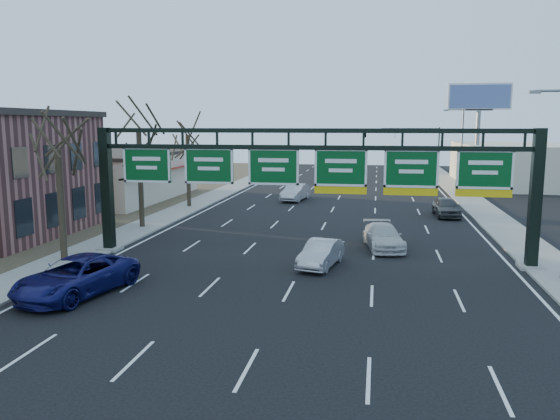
% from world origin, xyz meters
% --- Properties ---
extents(ground, '(160.00, 160.00, 0.00)m').
position_xyz_m(ground, '(0.00, 0.00, 0.00)').
color(ground, black).
rests_on(ground, ground).
extents(sidewalk_left, '(3.00, 120.00, 0.12)m').
position_xyz_m(sidewalk_left, '(-12.80, 20.00, 0.06)').
color(sidewalk_left, gray).
rests_on(sidewalk_left, ground).
extents(sidewalk_right, '(3.00, 120.00, 0.12)m').
position_xyz_m(sidewalk_right, '(12.80, 20.00, 0.06)').
color(sidewalk_right, gray).
rests_on(sidewalk_right, ground).
extents(dirt_strip_left, '(21.00, 120.00, 0.06)m').
position_xyz_m(dirt_strip_left, '(-25.00, 20.00, 0.03)').
color(dirt_strip_left, '#473D2B').
rests_on(dirt_strip_left, ground).
extents(lane_markings, '(21.60, 120.00, 0.01)m').
position_xyz_m(lane_markings, '(0.00, 20.00, 0.01)').
color(lane_markings, white).
rests_on(lane_markings, ground).
extents(sign_gantry, '(24.60, 1.20, 7.20)m').
position_xyz_m(sign_gantry, '(0.16, 8.00, 4.63)').
color(sign_gantry, black).
rests_on(sign_gantry, ground).
extents(cream_strip, '(10.90, 18.40, 4.70)m').
position_xyz_m(cream_strip, '(-21.48, 29.00, 2.36)').
color(cream_strip, beige).
rests_on(cream_strip, ground).
extents(building_right_distant, '(12.00, 20.00, 5.00)m').
position_xyz_m(building_right_distant, '(20.00, 50.00, 2.50)').
color(building_right_distant, beige).
rests_on(building_right_distant, ground).
extents(tree_gantry, '(3.60, 3.60, 8.48)m').
position_xyz_m(tree_gantry, '(-12.80, 5.00, 7.11)').
color(tree_gantry, '#30271A').
rests_on(tree_gantry, sidewalk_left).
extents(tree_mid, '(3.60, 3.60, 9.24)m').
position_xyz_m(tree_mid, '(-12.80, 15.00, 7.85)').
color(tree_mid, '#30271A').
rests_on(tree_mid, sidewalk_left).
extents(tree_far, '(3.60, 3.60, 8.86)m').
position_xyz_m(tree_far, '(-12.80, 25.00, 7.48)').
color(tree_far, '#30271A').
rests_on(tree_far, sidewalk_left).
extents(streetlight_far, '(2.15, 0.22, 9.00)m').
position_xyz_m(streetlight_far, '(12.47, 40.00, 5.08)').
color(streetlight_far, slate).
rests_on(streetlight_far, sidewalk_right).
extents(billboard_right, '(7.00, 0.50, 12.00)m').
position_xyz_m(billboard_right, '(15.00, 44.98, 9.06)').
color(billboard_right, slate).
rests_on(billboard_right, ground).
extents(traffic_signal_mast, '(10.16, 0.54, 7.00)m').
position_xyz_m(traffic_signal_mast, '(5.69, 55.00, 5.50)').
color(traffic_signal_mast, black).
rests_on(traffic_signal_mast, ground).
extents(car_blue_suv, '(4.00, 6.42, 1.66)m').
position_xyz_m(car_blue_suv, '(-9.04, -0.14, 0.83)').
color(car_blue_suv, '#131354').
rests_on(car_blue_suv, ground).
extents(car_silver_sedan, '(2.26, 4.38, 1.37)m').
position_xyz_m(car_silver_sedan, '(0.97, 6.56, 0.69)').
color(car_silver_sedan, '#A8A7AC').
rests_on(car_silver_sedan, ground).
extents(car_white_wagon, '(2.83, 5.19, 1.43)m').
position_xyz_m(car_white_wagon, '(4.22, 11.37, 0.71)').
color(car_white_wagon, silver).
rests_on(car_white_wagon, ground).
extents(car_grey_far, '(2.07, 4.67, 1.56)m').
position_xyz_m(car_grey_far, '(9.34, 23.99, 0.78)').
color(car_grey_far, '#3A3D3F').
rests_on(car_grey_far, ground).
extents(car_silver_distant, '(2.45, 5.09, 1.61)m').
position_xyz_m(car_silver_distant, '(-4.07, 31.09, 0.80)').
color(car_silver_distant, '#B5B5BA').
rests_on(car_silver_distant, ground).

